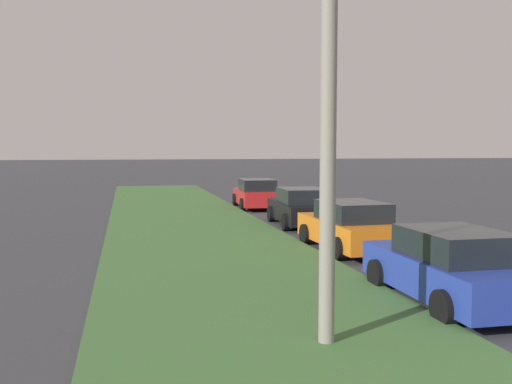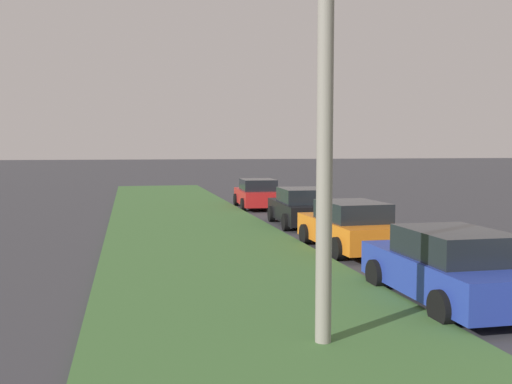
% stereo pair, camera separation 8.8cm
% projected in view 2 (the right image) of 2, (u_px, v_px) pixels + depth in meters
% --- Properties ---
extents(grass_median, '(60.00, 6.00, 0.12)m').
position_uv_depth(grass_median, '(215.00, 259.00, 15.48)').
color(grass_median, '#3D6633').
rests_on(grass_median, ground).
extents(parked_car_blue, '(4.31, 2.04, 1.47)m').
position_uv_depth(parked_car_blue, '(449.00, 268.00, 11.20)').
color(parked_car_blue, '#23389E').
rests_on(parked_car_blue, ground).
extents(parked_car_orange, '(4.35, 2.11, 1.47)m').
position_uv_depth(parked_car_orange, '(350.00, 227.00, 17.00)').
color(parked_car_orange, orange).
rests_on(parked_car_orange, ground).
extents(parked_car_black, '(4.38, 2.17, 1.47)m').
position_uv_depth(parked_car_black, '(301.00, 207.00, 22.51)').
color(parked_car_black, black).
rests_on(parked_car_black, ground).
extents(parked_car_red, '(4.39, 2.19, 1.47)m').
position_uv_depth(parked_car_red, '(257.00, 194.00, 29.04)').
color(parked_car_red, red).
rests_on(parked_car_red, ground).
extents(streetlight, '(0.67, 2.87, 7.50)m').
position_uv_depth(streetlight, '(350.00, 54.00, 8.40)').
color(streetlight, gray).
rests_on(streetlight, ground).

